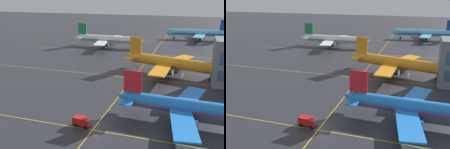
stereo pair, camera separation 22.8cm
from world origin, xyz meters
TOP-DOWN VIEW (x-y plane):
  - ground_plane at (0.00, 0.00)m, footprint 600.00×600.00m
  - airliner_front_gate at (19.59, 8.26)m, footprint 35.15×30.32m
  - airliner_second_row at (12.11, 45.15)m, footprint 38.81×33.08m
  - airliner_third_row at (-26.51, 86.06)m, footprint 39.29×33.98m
  - airliner_far_left_stand at (20.33, 125.34)m, footprint 40.34×34.71m
  - taxiway_markings at (0.00, 55.52)m, footprint 130.22×168.72m
  - service_truck_red_van at (-2.86, -1.02)m, footprint 4.28×2.50m

SIDE VIEW (x-z plane):
  - ground_plane at x=0.00m, z-range 0.00..0.00m
  - taxiway_markings at x=0.00m, z-range 0.00..0.01m
  - service_truck_red_van at x=-2.86m, z-range 0.13..2.23m
  - airliner_front_gate at x=19.59m, z-range -1.73..9.20m
  - airliner_third_row at x=-26.51m, z-range -1.94..10.30m
  - airliner_second_row at x=12.11m, z-range -1.94..10.31m
  - airliner_far_left_stand at x=20.33m, z-range -1.99..10.55m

